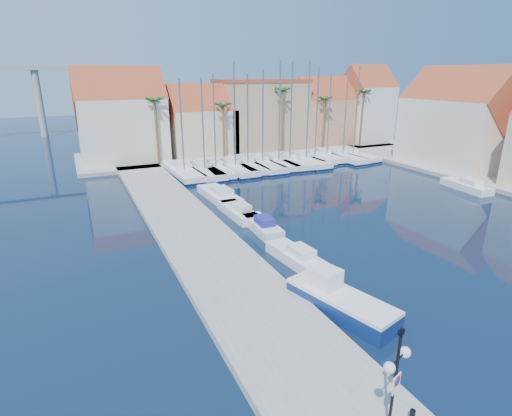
% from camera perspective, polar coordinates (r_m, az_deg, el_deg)
% --- Properties ---
extents(ground, '(260.00, 260.00, 0.00)m').
position_cam_1_polar(ground, '(26.30, 20.95, -12.03)').
color(ground, black).
rests_on(ground, ground).
extents(quay_west, '(6.00, 77.00, 0.50)m').
position_cam_1_polar(quay_west, '(32.38, -8.30, -4.50)').
color(quay_west, gray).
rests_on(quay_west, ground).
extents(shore_north, '(54.00, 16.00, 0.50)m').
position_cam_1_polar(shore_north, '(69.92, -1.65, 8.24)').
color(shore_north, gray).
rests_on(shore_north, ground).
extents(shore_east, '(12.00, 60.00, 0.50)m').
position_cam_1_polar(shore_east, '(59.08, 32.72, 3.32)').
color(shore_east, gray).
rests_on(shore_east, ground).
extents(lamp_post, '(1.44, 0.76, 4.42)m').
position_cam_1_polar(lamp_post, '(15.37, 19.46, -20.65)').
color(lamp_post, black).
rests_on(lamp_post, quay_west).
extents(bollard, '(0.21, 0.21, 0.52)m').
position_cam_1_polar(bollard, '(17.77, 21.41, -25.91)').
color(bollard, black).
rests_on(bollard, quay_west).
extents(fishing_boat, '(3.84, 6.87, 2.28)m').
position_cam_1_polar(fishing_boat, '(23.58, 11.68, -12.69)').
color(fishing_boat, navy).
rests_on(fishing_boat, ground).
extents(motorboat_west_0, '(2.29, 5.65, 1.40)m').
position_cam_1_polar(motorboat_west_0, '(28.76, 5.89, -6.91)').
color(motorboat_west_0, white).
rests_on(motorboat_west_0, ground).
extents(motorboat_west_1, '(1.97, 5.53, 1.40)m').
position_cam_1_polar(motorboat_west_1, '(34.29, 0.91, -2.49)').
color(motorboat_west_1, white).
rests_on(motorboat_west_1, ground).
extents(motorboat_west_2, '(2.11, 6.08, 1.40)m').
position_cam_1_polar(motorboat_west_2, '(37.84, -2.51, -0.44)').
color(motorboat_west_2, white).
rests_on(motorboat_west_2, ground).
extents(motorboat_west_3, '(2.75, 7.59, 1.40)m').
position_cam_1_polar(motorboat_west_3, '(43.12, -5.21, 1.91)').
color(motorboat_west_3, white).
rests_on(motorboat_west_3, ground).
extents(motorboat_east_1, '(2.63, 6.33, 1.40)m').
position_cam_1_polar(motorboat_east_1, '(52.59, 27.89, 2.86)').
color(motorboat_east_1, white).
rests_on(motorboat_east_1, ground).
extents(sailboat_0, '(3.38, 11.67, 12.28)m').
position_cam_1_polar(sailboat_0, '(54.10, -10.40, 5.19)').
color(sailboat_0, white).
rests_on(sailboat_0, ground).
extents(sailboat_1, '(3.17, 11.14, 12.41)m').
position_cam_1_polar(sailboat_1, '(54.28, -7.55, 5.39)').
color(sailboat_1, white).
rests_on(sailboat_1, ground).
extents(sailboat_2, '(3.79, 11.35, 12.86)m').
position_cam_1_polar(sailboat_2, '(55.15, -5.92, 5.67)').
color(sailboat_2, white).
rests_on(sailboat_2, ground).
extents(sailboat_3, '(3.23, 11.26, 14.23)m').
position_cam_1_polar(sailboat_3, '(55.77, -3.21, 5.90)').
color(sailboat_3, white).
rests_on(sailboat_3, ground).
extents(sailboat_4, '(3.57, 11.30, 12.86)m').
position_cam_1_polar(sailboat_4, '(56.93, -1.39, 6.17)').
color(sailboat_4, white).
rests_on(sailboat_4, ground).
extents(sailboat_5, '(3.12, 11.78, 13.45)m').
position_cam_1_polar(sailboat_5, '(57.89, 0.66, 6.38)').
color(sailboat_5, white).
rests_on(sailboat_5, ground).
extents(sailboat_6, '(3.09, 10.47, 14.53)m').
position_cam_1_polar(sailboat_6, '(58.68, 3.00, 6.56)').
color(sailboat_6, white).
rests_on(sailboat_6, ground).
extents(sailboat_7, '(3.50, 11.03, 14.45)m').
position_cam_1_polar(sailboat_7, '(59.61, 4.58, 6.71)').
color(sailboat_7, white).
rests_on(sailboat_7, ground).
extents(sailboat_8, '(2.97, 11.14, 14.53)m').
position_cam_1_polar(sailboat_8, '(60.85, 6.84, 6.88)').
color(sailboat_8, white).
rests_on(sailboat_8, ground).
extents(sailboat_9, '(2.68, 9.09, 13.73)m').
position_cam_1_polar(sailboat_9, '(62.22, 8.11, 7.11)').
color(sailboat_9, white).
rests_on(sailboat_9, ground).
extents(sailboat_10, '(2.69, 9.23, 12.95)m').
position_cam_1_polar(sailboat_10, '(64.08, 9.79, 7.35)').
color(sailboat_10, white).
rests_on(sailboat_10, ground).
extents(sailboat_11, '(3.14, 10.90, 13.47)m').
position_cam_1_polar(sailboat_11, '(64.48, 11.91, 7.27)').
color(sailboat_11, white).
rests_on(sailboat_11, ground).
extents(sailboat_12, '(3.67, 11.12, 14.01)m').
position_cam_1_polar(sailboat_12, '(66.21, 13.30, 7.46)').
color(sailboat_12, white).
rests_on(sailboat_12, ground).
extents(building_0, '(12.30, 9.00, 13.50)m').
position_cam_1_polar(building_0, '(62.90, -18.67, 11.91)').
color(building_0, beige).
rests_on(building_0, shore_north).
extents(building_1, '(10.30, 8.00, 11.00)m').
position_cam_1_polar(building_1, '(65.50, -7.91, 11.84)').
color(building_1, beige).
rests_on(building_1, shore_north).
extents(building_2, '(14.20, 10.20, 11.50)m').
position_cam_1_polar(building_2, '(70.33, 0.61, 13.25)').
color(building_2, tan).
rests_on(building_2, shore_north).
extents(building_3, '(10.30, 8.00, 12.00)m').
position_cam_1_polar(building_3, '(75.46, 9.42, 13.08)').
color(building_3, tan).
rests_on(building_3, shore_north).
extents(building_4, '(8.30, 8.00, 14.00)m').
position_cam_1_polar(building_4, '(79.99, 15.39, 13.78)').
color(building_4, white).
rests_on(building_4, shore_north).
extents(building_6, '(9.00, 14.30, 13.50)m').
position_cam_1_polar(building_6, '(63.21, 26.90, 10.92)').
color(building_6, beige).
rests_on(building_6, shore_east).
extents(palm_0, '(2.60, 2.60, 10.15)m').
position_cam_1_polar(palm_0, '(58.38, -14.30, 14.37)').
color(palm_0, brown).
rests_on(palm_0, shore_north).
extents(palm_1, '(2.60, 2.60, 9.15)m').
position_cam_1_polar(palm_1, '(61.15, -4.74, 14.15)').
color(palm_1, brown).
rests_on(palm_1, shore_north).
extents(palm_2, '(2.60, 2.60, 11.15)m').
position_cam_1_polar(palm_2, '(65.19, 3.82, 16.10)').
color(palm_2, brown).
rests_on(palm_2, shore_north).
extents(palm_3, '(2.60, 2.60, 9.65)m').
position_cam_1_polar(palm_3, '(69.45, 9.80, 14.87)').
color(palm_3, brown).
rests_on(palm_3, shore_north).
extents(palm_4, '(2.60, 2.60, 10.65)m').
position_cam_1_polar(palm_4, '(74.21, 15.14, 15.47)').
color(palm_4, brown).
rests_on(palm_4, shore_north).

